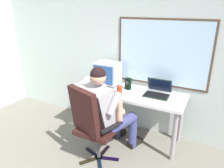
% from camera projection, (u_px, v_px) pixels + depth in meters
% --- Properties ---
extents(wall_rear, '(4.98, 0.08, 2.63)m').
position_uv_depth(wall_rear, '(129.00, 48.00, 3.22)').
color(wall_rear, '#B8C5BE').
rests_on(wall_rear, ground).
extents(desk, '(1.68, 0.60, 0.75)m').
position_uv_depth(desk, '(127.00, 97.00, 3.09)').
color(desk, gray).
rests_on(desk, ground).
extents(office_chair, '(0.63, 0.59, 1.06)m').
position_uv_depth(office_chair, '(91.00, 122.00, 2.54)').
color(office_chair, black).
rests_on(office_chair, ground).
extents(person_seated, '(0.68, 0.91, 1.26)m').
position_uv_depth(person_seated, '(107.00, 110.00, 2.71)').
color(person_seated, navy).
rests_on(person_seated, ground).
extents(crt_monitor, '(0.36, 0.28, 0.37)m').
position_uv_depth(crt_monitor, '(107.00, 73.00, 3.18)').
color(crt_monitor, beige).
rests_on(crt_monitor, desk).
extents(laptop, '(0.34, 0.31, 0.22)m').
position_uv_depth(laptop, '(158.00, 91.00, 2.93)').
color(laptop, black).
rests_on(laptop, desk).
extents(wine_glass, '(0.08, 0.08, 0.15)m').
position_uv_depth(wine_glass, '(87.00, 80.00, 3.20)').
color(wine_glass, silver).
rests_on(wine_glass, desk).
extents(desk_speaker, '(0.09, 0.08, 0.17)m').
position_uv_depth(desk_speaker, '(128.00, 84.00, 3.09)').
color(desk_speaker, black).
rests_on(desk_speaker, desk).
extents(coffee_mug, '(0.08, 0.08, 0.11)m').
position_uv_depth(coffee_mug, '(119.00, 90.00, 2.96)').
color(coffee_mug, maroon).
rests_on(coffee_mug, desk).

